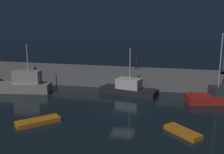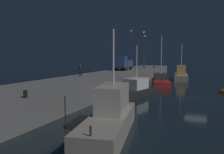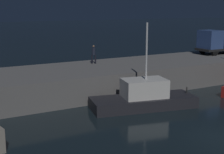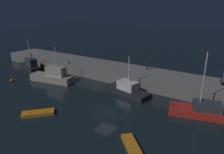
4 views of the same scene
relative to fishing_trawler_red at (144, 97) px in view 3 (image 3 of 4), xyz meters
name	(u,v)px [view 3 (image 3 of 4)]	position (x,y,z in m)	size (l,w,h in m)	color
pier_quay	(111,77)	(0.73, 6.31, 0.30)	(77.33, 7.61, 2.19)	slate
fishing_trawler_red	(144,97)	(0.00, 0.00, 0.00)	(8.24, 4.27, 6.33)	#232328
utility_truck	(220,42)	(15.33, 7.22, 2.70)	(6.03, 2.25, 2.70)	black
dockworker	(94,53)	(-0.23, 7.99, 2.38)	(0.44, 0.42, 1.74)	black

